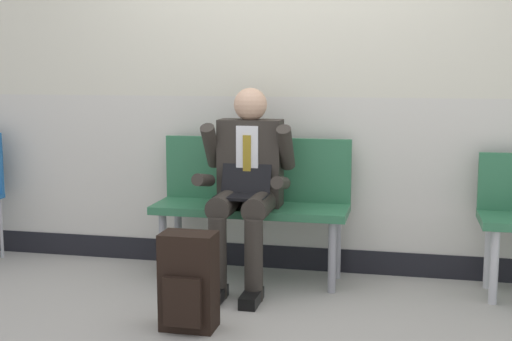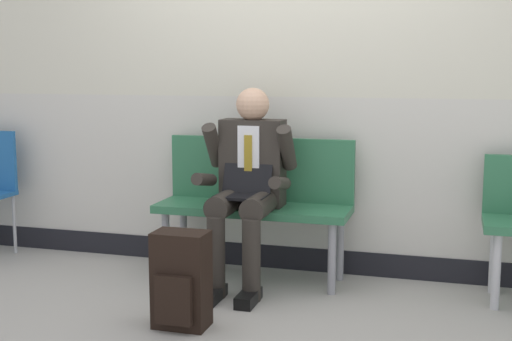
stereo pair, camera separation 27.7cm
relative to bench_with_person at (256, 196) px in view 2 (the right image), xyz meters
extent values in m
plane|color=#9E9991|center=(0.16, -0.47, -0.54)|extent=(18.00, 18.00, 0.00)
cube|color=beige|center=(0.16, 0.28, 0.13)|extent=(6.09, 0.12, 1.02)
cube|color=black|center=(0.16, 0.28, -0.46)|extent=(6.09, 0.14, 0.16)
cube|color=#2D6B47|center=(0.00, -0.07, -0.07)|extent=(1.25, 0.42, 0.05)
cube|color=#2D6B47|center=(0.00, 0.11, 0.16)|extent=(1.25, 0.04, 0.42)
cylinder|color=gray|center=(-0.54, -0.22, -0.32)|extent=(0.05, 0.05, 0.44)
cylinder|color=gray|center=(-0.54, 0.08, -0.32)|extent=(0.05, 0.05, 0.44)
cylinder|color=gray|center=(0.54, -0.22, -0.32)|extent=(0.05, 0.05, 0.44)
cylinder|color=gray|center=(0.54, 0.08, -0.32)|extent=(0.05, 0.05, 0.44)
cylinder|color=#B7B7BC|center=(1.49, -0.22, -0.32)|extent=(0.05, 0.05, 0.44)
cylinder|color=#B7B7BC|center=(1.49, 0.08, -0.32)|extent=(0.05, 0.05, 0.44)
cylinder|color=#2D2823|center=(-0.11, -0.28, 0.00)|extent=(0.15, 0.40, 0.15)
cylinder|color=#2D2823|center=(-0.11, -0.47, -0.30)|extent=(0.11, 0.11, 0.49)
cube|color=black|center=(-0.11, -0.53, -0.51)|extent=(0.10, 0.26, 0.07)
cylinder|color=#2D2823|center=(0.11, -0.28, 0.00)|extent=(0.15, 0.40, 0.15)
cylinder|color=#2D2823|center=(0.11, -0.47, -0.30)|extent=(0.11, 0.11, 0.49)
cube|color=black|center=(0.11, -0.53, -0.51)|extent=(0.10, 0.26, 0.07)
cube|color=#2D2823|center=(0.00, -0.07, 0.23)|extent=(0.40, 0.18, 0.55)
cube|color=silver|center=(0.00, -0.17, 0.28)|extent=(0.14, 0.01, 0.38)
cube|color=olive|center=(0.00, -0.17, 0.25)|extent=(0.05, 0.01, 0.33)
sphere|color=tan|center=(0.00, -0.07, 0.60)|extent=(0.21, 0.21, 0.21)
cylinder|color=#2D2823|center=(-0.24, -0.14, 0.34)|extent=(0.09, 0.25, 0.30)
cylinder|color=#2D2823|center=(-0.24, -0.31, 0.14)|extent=(0.08, 0.27, 0.12)
cylinder|color=#2D2823|center=(0.24, -0.14, 0.34)|extent=(0.09, 0.25, 0.30)
cylinder|color=#2D2823|center=(0.24, -0.31, 0.14)|extent=(0.08, 0.27, 0.12)
cube|color=black|center=(0.00, -0.31, 0.05)|extent=(0.31, 0.22, 0.02)
cube|color=black|center=(0.00, -0.18, 0.16)|extent=(0.31, 0.08, 0.21)
cube|color=black|center=(-0.13, -0.97, -0.28)|extent=(0.29, 0.18, 0.52)
cube|color=black|center=(-0.13, -1.08, -0.36)|extent=(0.20, 0.04, 0.26)
cylinder|color=#A5A5AA|center=(-1.88, 0.04, -0.32)|extent=(0.02, 0.02, 0.44)
camera|label=1|loc=(0.97, -4.29, 0.82)|focal=48.18mm
camera|label=2|loc=(1.24, -4.22, 0.82)|focal=48.18mm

